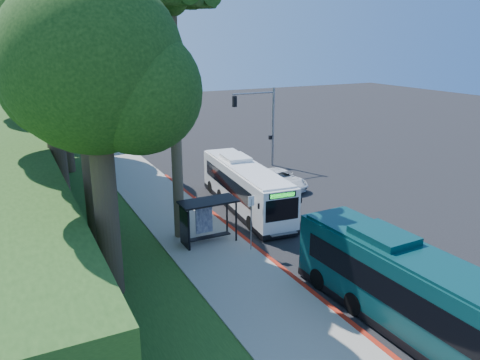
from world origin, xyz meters
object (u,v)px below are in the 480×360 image
white_bus (245,186)px  pickup (280,179)px  teal_bus (415,293)px  bus_shelter (203,213)px

white_bus → pickup: white_bus is taller
teal_bus → pickup: (5.14, 18.22, -1.06)m
white_bus → pickup: bearing=37.2°
bus_shelter → teal_bus: size_ratio=0.27×
pickup → teal_bus: bearing=-112.8°
white_bus → teal_bus: 15.38m
bus_shelter → white_bus: (4.65, 4.00, -0.20)m
bus_shelter → pickup: 11.55m
white_bus → pickup: size_ratio=2.29×
teal_bus → pickup: size_ratio=2.45×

